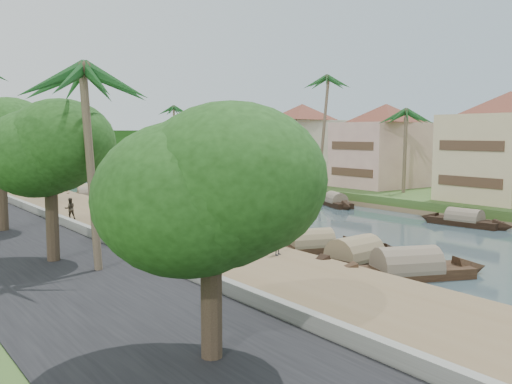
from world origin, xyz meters
TOP-DOWN VIEW (x-y plane):
  - ground at (0.00, 0.00)m, footprint 220.00×220.00m
  - left_bank at (-16.00, 20.00)m, footprint 10.00×180.00m
  - right_bank at (19.00, 20.00)m, footprint 16.00×180.00m
  - retaining_wall at (-20.20, 20.00)m, footprint 0.40×180.00m
  - far_right_fill at (56.00, 20.00)m, footprint 60.00×220.00m
  - treeline at (0.00, 100.00)m, footprint 120.00×14.00m
  - bridge at (0.00, 72.00)m, footprint 28.00×4.00m
  - building_near at (18.99, -2.00)m, footprint 14.85×14.85m
  - building_mid at (19.99, 14.00)m, footprint 14.11×14.11m
  - building_far at (18.99, 28.00)m, footprint 15.59×15.59m
  - building_distant at (19.99, 48.00)m, footprint 12.62×12.62m
  - sampan_0 at (-8.49, -12.80)m, footprint 9.63×5.44m
  - sampan_1 at (-8.66, -9.22)m, footprint 8.65×2.71m
  - sampan_2 at (-8.25, -4.93)m, footprint 8.24×4.17m
  - sampan_3 at (-9.54, -1.40)m, footprint 8.33×4.02m
  - sampan_4 at (-9.74, -3.03)m, footprint 7.06×4.25m
  - sampan_5 at (-8.66, 6.43)m, footprint 7.42×3.36m
  - sampan_6 at (-9.34, 3.82)m, footprint 7.19×2.35m
  - sampan_7 at (-8.79, 10.45)m, footprint 7.57×2.21m
  - sampan_8 at (-8.40, 11.61)m, footprint 8.20×2.41m
  - sampan_9 at (-8.33, 17.36)m, footprint 9.51×5.03m
  - sampan_10 at (-8.81, 16.72)m, footprint 8.33×2.09m
  - sampan_11 at (-8.46, 23.48)m, footprint 9.40×3.85m
  - sampan_12 at (-9.45, 30.23)m, footprint 8.95×5.73m
  - sampan_13 at (-8.82, 33.30)m, footprint 8.86×4.21m
  - sampan_14 at (8.71, -4.53)m, footprint 2.55×8.23m
  - sampan_15 at (8.82, 10.59)m, footprint 4.25×7.63m
  - sampan_16 at (9.62, 21.99)m, footprint 3.71×9.40m
  - canoe_1 at (-9.13, 2.23)m, footprint 4.61×0.96m
  - canoe_2 at (-5.31, 20.88)m, footprint 4.60×2.48m
  - palm_1 at (16.00, 7.80)m, footprint 3.20×3.20m
  - palm_2 at (15.00, 19.74)m, footprint 3.20×3.20m
  - palm_3 at (16.00, 36.89)m, footprint 3.20×3.20m
  - palm_4 at (-23.00, -7.20)m, footprint 3.20×3.20m
  - palm_7 at (14.00, 55.84)m, footprint 3.20×3.20m
  - tree_0 at (-24.00, -18.79)m, footprint 5.13×5.13m
  - tree_1 at (-24.00, -4.11)m, footprint 5.13×5.13m
  - tree_2 at (-24.00, 6.46)m, footprint 5.49×5.49m
  - tree_6 at (24.00, 31.20)m, footprint 4.07×4.07m
  - person_near at (-12.73, -7.34)m, footprint 0.75×0.66m
  - person_far at (-17.90, 12.42)m, footprint 0.86×0.69m

SIDE VIEW (x-z plane):
  - ground at x=0.00m, z-range 0.00..0.00m
  - canoe_1 at x=-9.13m, z-range -0.27..0.47m
  - canoe_2 at x=-5.31m, z-range -0.24..0.44m
  - left_bank at x=-16.00m, z-range 0.00..0.80m
  - sampan_14 at x=8.71m, z-range -0.59..1.41m
  - sampan_7 at x=-8.79m, z-range -0.60..1.42m
  - sampan_4 at x=-9.74m, z-range -0.61..1.43m
  - sampan_15 at x=8.82m, z-range -0.62..1.44m
  - sampan_6 at x=-9.34m, z-range -0.65..1.48m
  - sampan_2 at x=-8.25m, z-range -0.66..1.49m
  - sampan_12 at x=-9.45m, z-range -0.68..1.51m
  - sampan_3 at x=-9.54m, z-range -0.69..1.52m
  - sampan_16 at x=9.62m, z-range -0.71..1.54m
  - sampan_10 at x=-8.81m, z-range -0.72..1.56m
  - sampan_5 at x=-8.66m, z-range -0.73..1.57m
  - sampan_9 at x=-8.33m, z-range -0.77..1.60m
  - sampan_13 at x=-8.82m, z-range -0.76..1.60m
  - sampan_0 at x=-8.49m, z-range -0.82..1.67m
  - sampan_8 at x=-8.40m, z-range -0.82..1.66m
  - sampan_1 at x=-8.66m, z-range -0.82..1.67m
  - sampan_11 at x=-8.46m, z-range -0.87..1.72m
  - far_right_fill at x=56.00m, z-range 0.00..1.15m
  - right_bank at x=19.00m, z-range 0.00..1.20m
  - retaining_wall at x=-20.20m, z-range 0.80..1.90m
  - person_far at x=-17.90m, z-range 0.80..2.49m
  - person_near at x=-12.73m, z-range 0.80..2.52m
  - bridge at x=0.00m, z-range 0.52..2.92m
  - treeline at x=0.00m, z-range 0.00..8.00m
  - building_distant at x=19.99m, z-range 1.28..10.48m
  - tree_6 at x=24.00m, z-range 2.68..9.20m
  - tree_0 at x=-24.00m, z-range 2.60..9.35m
  - building_mid at x=19.99m, z-range 1.28..10.98m
  - building_near at x=18.99m, z-range 1.28..11.48m
  - building_far at x=18.99m, z-range 1.28..11.48m
  - tree_1 at x=-24.00m, z-range 2.97..10.49m
  - tree_2 at x=-24.00m, z-range 3.11..11.21m
  - palm_1 at x=16.00m, z-range 4.53..14.67m
  - palm_3 at x=16.00m, z-range 4.76..15.38m
  - palm_4 at x=-23.00m, z-range 4.90..15.40m
  - palm_7 at x=14.00m, z-range 5.49..17.69m
  - palm_2 at x=15.00m, z-range 6.57..21.11m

